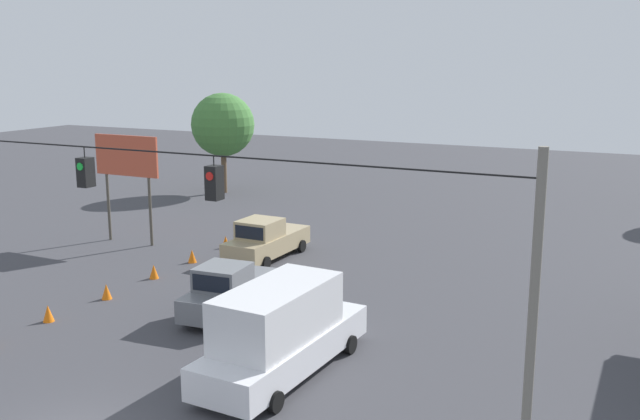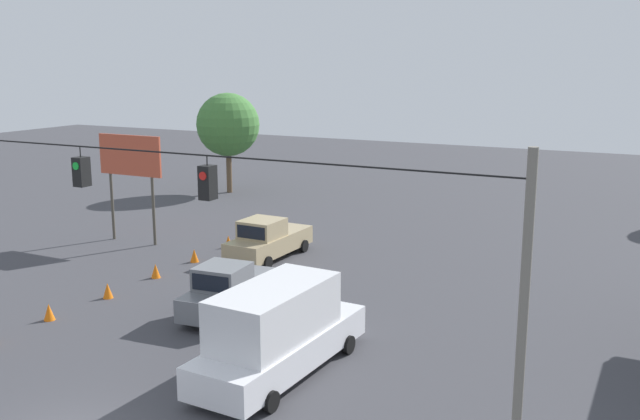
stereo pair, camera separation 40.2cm
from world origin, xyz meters
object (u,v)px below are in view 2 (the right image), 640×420
at_px(traffic_cone_fifth, 194,256).
at_px(traffic_cone_third, 108,291).
at_px(roadside_billboard, 130,163).
at_px(pickup_truck_grey_withflow_mid, 229,290).
at_px(box_truck_white_crossing_near, 278,331).
at_px(pickup_truck_tan_withflow_far, 268,240).
at_px(tree_horizon_left, 228,125).
at_px(traffic_cone_fourth, 156,271).
at_px(overhead_signal_span, 84,242).
at_px(traffic_cone_second, 49,312).
at_px(traffic_cone_farthest, 228,241).

bearing_deg(traffic_cone_fifth, traffic_cone_third, 90.57).
bearing_deg(roadside_billboard, pickup_truck_grey_withflow_mid, 147.25).
height_order(box_truck_white_crossing_near, traffic_cone_third, box_truck_white_crossing_near).
distance_m(pickup_truck_tan_withflow_far, tree_horizon_left, 19.33).
relative_size(traffic_cone_third, traffic_cone_fourth, 1.00).
height_order(roadside_billboard, tree_horizon_left, tree_horizon_left).
height_order(box_truck_white_crossing_near, traffic_cone_fifth, box_truck_white_crossing_near).
relative_size(box_truck_white_crossing_near, tree_horizon_left, 1.00).
distance_m(traffic_cone_third, tree_horizon_left, 25.10).
distance_m(overhead_signal_span, pickup_truck_grey_withflow_mid, 9.75).
relative_size(pickup_truck_grey_withflow_mid, roadside_billboard, 0.90).
bearing_deg(traffic_cone_fifth, traffic_cone_fourth, 89.92).
distance_m(traffic_cone_second, roadside_billboard, 12.77).
xyz_separation_m(traffic_cone_third, traffic_cone_fifth, (0.06, -6.12, 0.00)).
relative_size(overhead_signal_span, traffic_cone_third, 34.91).
bearing_deg(tree_horizon_left, pickup_truck_grey_withflow_mid, 123.90).
height_order(traffic_cone_third, traffic_cone_fourth, same).
relative_size(pickup_truck_grey_withflow_mid, traffic_cone_third, 8.10).
xyz_separation_m(traffic_cone_third, roadside_billboard, (5.46, -7.89, 4.05)).
height_order(traffic_cone_second, traffic_cone_fifth, same).
height_order(box_truck_white_crossing_near, traffic_cone_second, box_truck_white_crossing_near).
xyz_separation_m(overhead_signal_span, pickup_truck_tan_withflow_far, (4.15, -16.31, -4.14)).
bearing_deg(traffic_cone_second, traffic_cone_fourth, -90.98).
bearing_deg(traffic_cone_second, traffic_cone_farthest, -90.22).
xyz_separation_m(traffic_cone_second, roadside_billboard, (5.29, -10.89, 4.05)).
relative_size(traffic_cone_third, tree_horizon_left, 0.09).
distance_m(traffic_cone_fourth, traffic_cone_fifth, 2.95).
xyz_separation_m(overhead_signal_span, traffic_cone_fifth, (7.08, -14.09, -4.78)).
height_order(pickup_truck_grey_withflow_mid, traffic_cone_farthest, pickup_truck_grey_withflow_mid).
height_order(pickup_truck_grey_withflow_mid, traffic_cone_fifth, pickup_truck_grey_withflow_mid).
relative_size(overhead_signal_span, traffic_cone_farthest, 34.91).
bearing_deg(pickup_truck_grey_withflow_mid, tree_horizon_left, -56.10).
height_order(traffic_cone_second, tree_horizon_left, tree_horizon_left).
distance_m(overhead_signal_span, box_truck_white_crossing_near, 6.78).
relative_size(traffic_cone_third, roadside_billboard, 0.11).
xyz_separation_m(traffic_cone_second, traffic_cone_fifth, (-0.11, -9.12, 0.00)).
height_order(pickup_truck_grey_withflow_mid, roadside_billboard, roadside_billboard).
bearing_deg(traffic_cone_fourth, traffic_cone_farthest, -89.45).
height_order(overhead_signal_span, traffic_cone_second, overhead_signal_span).
height_order(overhead_signal_span, traffic_cone_fifth, overhead_signal_span).
height_order(box_truck_white_crossing_near, tree_horizon_left, tree_horizon_left).
bearing_deg(roadside_billboard, pickup_truck_tan_withflow_far, -176.96).
distance_m(box_truck_white_crossing_near, pickup_truck_grey_withflow_mid, 6.03).
height_order(pickup_truck_tan_withflow_far, traffic_cone_fifth, pickup_truck_tan_withflow_far).
height_order(pickup_truck_grey_withflow_mid, traffic_cone_second, pickup_truck_grey_withflow_mid).
distance_m(box_truck_white_crossing_near, roadside_billboard, 19.39).
bearing_deg(box_truck_white_crossing_near, overhead_signal_span, 56.52).
relative_size(box_truck_white_crossing_near, traffic_cone_fourth, 11.29).
bearing_deg(traffic_cone_third, roadside_billboard, -55.34).
distance_m(pickup_truck_grey_withflow_mid, traffic_cone_second, 6.95).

